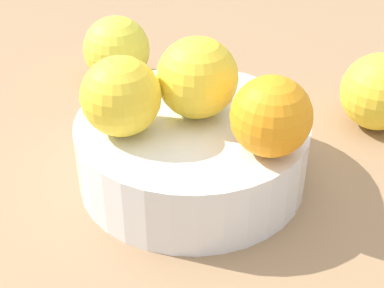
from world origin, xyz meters
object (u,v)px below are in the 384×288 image
Objects in this scene: orange_in_bowl_1 at (121,96)px; orange_loose_1 at (117,49)px; orange_loose_0 at (379,92)px; orange_in_bowl_0 at (198,78)px; fruit_bowl at (192,151)px; orange_in_bowl_2 at (271,116)px.

orange_loose_1 is (-17.79, -9.57, -5.39)cm from orange_in_bowl_1.
orange_loose_0 is (-17.83, 18.90, -5.32)cm from orange_in_bowl_1.
orange_in_bowl_0 is 6.66cm from orange_in_bowl_1.
orange_loose_1 is at bearing -151.74° from orange_in_bowl_1.
orange_loose_0 is (-14.46, 14.21, 0.96)cm from fruit_bowl.
orange_in_bowl_1 is 11.77cm from orange_in_bowl_2.
fruit_bowl is 2.91× the size of orange_in_bowl_0.
orange_in_bowl_0 is 20.10cm from orange_loose_0.
orange_in_bowl_1 reaches higher than orange_in_bowl_2.
orange_in_bowl_1 is at bearing -45.96° from orange_in_bowl_0.
orange_in_bowl_1 is (4.62, -4.78, -0.19)cm from orange_in_bowl_0.
fruit_bowl is at bearing 44.64° from orange_loose_1.
orange_loose_0 reaches higher than fruit_bowl.
orange_in_bowl_2 is 0.83× the size of orange_loose_1.
fruit_bowl is at bearing -44.50° from orange_loose_0.
orange_in_bowl_0 reaches higher than orange_loose_0.
orange_in_bowl_2 is (3.34, 6.92, -0.29)cm from orange_in_bowl_0.
fruit_bowl is 2.65× the size of orange_loose_1.
orange_in_bowl_0 reaches higher than orange_in_bowl_1.
orange_in_bowl_2 is (-1.28, 11.70, -0.10)cm from orange_in_bowl_1.
orange_in_bowl_1 is at bearing -46.66° from orange_loose_0.
orange_in_bowl_2 is at bearing 52.17° from orange_loose_1.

